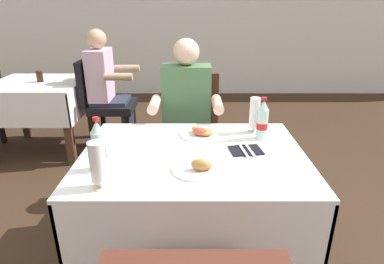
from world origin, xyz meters
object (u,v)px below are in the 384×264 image
(seated_diner_far, at_px, (185,115))
(cola_bottle_secondary, at_px, (98,148))
(plate_near_camera, at_px, (197,167))
(cola_bottle_primary, at_px, (261,121))
(chair_far_diner_seat, at_px, (192,129))
(background_dining_table, at_px, (39,100))
(background_table_tumbler, at_px, (38,76))
(background_chair_right, at_px, (103,100))
(beer_glass_left, at_px, (97,166))
(napkin_cutlery_set, at_px, (245,150))
(main_dining_table, at_px, (192,180))
(plate_far_diner, at_px, (199,133))
(background_patron, at_px, (106,85))
(beer_glass_middle, at_px, (253,115))

(seated_diner_far, bearing_deg, cola_bottle_secondary, -113.32)
(plate_near_camera, height_order, cola_bottle_primary, cola_bottle_primary)
(chair_far_diner_seat, relative_size, background_dining_table, 1.08)
(plate_near_camera, relative_size, background_table_tumbler, 2.18)
(chair_far_diner_seat, distance_m, background_dining_table, 1.77)
(background_dining_table, relative_size, background_chair_right, 0.93)
(beer_glass_left, distance_m, background_dining_table, 2.33)
(beer_glass_left, height_order, background_table_tumbler, beer_glass_left)
(napkin_cutlery_set, relative_size, background_table_tumbler, 1.77)
(beer_glass_left, height_order, cola_bottle_secondary, cola_bottle_secondary)
(napkin_cutlery_set, relative_size, background_dining_table, 0.22)
(chair_far_diner_seat, relative_size, napkin_cutlery_set, 4.97)
(background_chair_right, bearing_deg, cola_bottle_primary, -47.78)
(chair_far_diner_seat, xyz_separation_m, background_dining_table, (-1.58, 0.81, 0.00))
(cola_bottle_primary, xyz_separation_m, background_dining_table, (-1.98, 1.45, -0.30))
(main_dining_table, height_order, background_table_tumbler, background_table_tumbler)
(plate_far_diner, xyz_separation_m, background_chair_right, (-0.96, 1.41, -0.21))
(background_chair_right, xyz_separation_m, background_patron, (0.05, -0.00, 0.16))
(main_dining_table, relative_size, napkin_cutlery_set, 6.08)
(seated_diner_far, xyz_separation_m, background_patron, (-0.82, 0.92, 0.00))
(beer_glass_left, bearing_deg, background_chair_right, 104.54)
(main_dining_table, relative_size, background_table_tumbler, 10.79)
(background_table_tumbler, bearing_deg, beer_glass_left, -60.38)
(plate_far_diner, bearing_deg, background_patron, 122.78)
(background_patron, bearing_deg, plate_near_camera, -64.15)
(plate_near_camera, height_order, cola_bottle_secondary, cola_bottle_secondary)
(cola_bottle_secondary, bearing_deg, main_dining_table, 22.44)
(plate_near_camera, height_order, background_table_tumbler, background_table_tumbler)
(cola_bottle_primary, relative_size, cola_bottle_secondary, 0.95)
(plate_far_diner, relative_size, background_dining_table, 0.25)
(beer_glass_middle, bearing_deg, napkin_cutlery_set, -108.04)
(plate_near_camera, bearing_deg, napkin_cutlery_set, 39.71)
(beer_glass_middle, distance_m, cola_bottle_primary, 0.10)
(seated_diner_far, distance_m, plate_near_camera, 0.93)
(cola_bottle_secondary, bearing_deg, seated_diner_far, 66.68)
(plate_near_camera, bearing_deg, beer_glass_middle, 54.34)
(main_dining_table, xyz_separation_m, beer_glass_middle, (0.37, 0.29, 0.28))
(plate_far_diner, relative_size, beer_glass_middle, 1.00)
(seated_diner_far, xyz_separation_m, cola_bottle_secondary, (-0.39, -0.91, 0.15))
(plate_far_diner, xyz_separation_m, background_dining_table, (-1.62, 1.41, -0.21))
(beer_glass_middle, relative_size, background_chair_right, 0.23)
(plate_near_camera, distance_m, background_patron, 2.05)
(background_dining_table, relative_size, background_table_tumbler, 8.17)
(background_chair_right, relative_size, background_patron, 0.77)
(napkin_cutlery_set, distance_m, background_table_tumbler, 2.45)
(plate_near_camera, relative_size, background_chair_right, 0.25)
(main_dining_table, distance_m, napkin_cutlery_set, 0.33)
(seated_diner_far, distance_m, beer_glass_middle, 0.62)
(beer_glass_middle, bearing_deg, background_dining_table, 145.18)
(napkin_cutlery_set, bearing_deg, plate_far_diner, 139.17)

